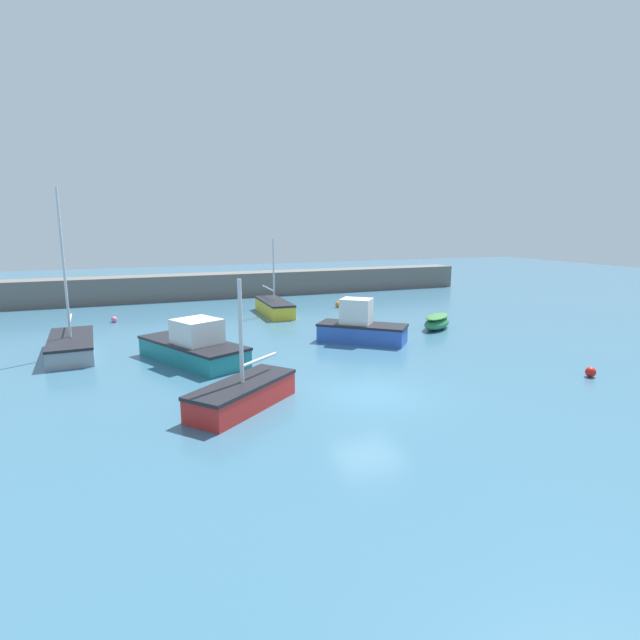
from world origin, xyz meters
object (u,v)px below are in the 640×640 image
Objects in this scene: rowboat_with_red_cover at (437,322)px; mooring_buoy_red at (591,372)px; sailboat_tall_mast at (71,345)px; sailboat_twin_hulled at (243,394)px; cabin_cruiser_white at (361,327)px; motorboat_with_cabin at (194,347)px; mooring_buoy_orange at (338,304)px; mooring_buoy_pink at (114,319)px; mooring_buoy_white at (199,319)px; sailboat_short_mast at (274,307)px.

rowboat_with_red_cover reaches higher than mooring_buoy_red.
sailboat_tall_mast is 11.37m from sailboat_twin_hulled.
sailboat_twin_hulled reaches higher than cabin_cruiser_white.
motorboat_with_cabin is 14.18× the size of mooring_buoy_orange.
sailboat_tall_mast is 6.14m from motorboat_with_cabin.
sailboat_tall_mast reaches higher than mooring_buoy_orange.
motorboat_with_cabin reaches higher than mooring_buoy_red.
mooring_buoy_orange is (-2.21, 9.30, -0.21)m from rowboat_with_red_cover.
motorboat_with_cabin is 11.64m from mooring_buoy_pink.
mooring_buoy_white reaches higher than mooring_buoy_pink.
sailboat_short_mast reaches higher than mooring_buoy_orange.
sailboat_short_mast is at bearing -59.12° from motorboat_with_cabin.
cabin_cruiser_white reaches higher than rowboat_with_red_cover.
sailboat_tall_mast reaches higher than mooring_buoy_white.
sailboat_tall_mast reaches higher than mooring_buoy_red.
mooring_buoy_pink is (1.80, 7.83, -0.29)m from sailboat_tall_mast.
cabin_cruiser_white reaches higher than motorboat_with_cabin.
mooring_buoy_orange is at bearing 112.10° from sailboat_tall_mast.
sailboat_short_mast reaches higher than mooring_buoy_pink.
mooring_buoy_red is (19.65, -11.58, -0.27)m from sailboat_tall_mast.
mooring_buoy_white is 21.56m from mooring_buoy_red.
mooring_buoy_white is at bearing 171.74° from cabin_cruiser_white.
sailboat_twin_hulled is (-13.53, -8.38, 0.05)m from rowboat_with_red_cover.
sailboat_twin_hulled is at bearing -76.93° from mooring_buoy_pink.
rowboat_with_red_cover is 7.27× the size of mooring_buoy_red.
cabin_cruiser_white is 8.64m from motorboat_with_cabin.
sailboat_twin_hulled is 21.00m from mooring_buoy_orange.
rowboat_with_red_cover reaches higher than mooring_buoy_pink.
mooring_buoy_orange is (11.32, 17.68, -0.26)m from sailboat_twin_hulled.
sailboat_twin_hulled is at bearing -96.70° from cabin_cruiser_white.
mooring_buoy_red is (13.77, -1.84, -0.27)m from sailboat_twin_hulled.
cabin_cruiser_white reaches higher than mooring_buoy_red.
rowboat_with_red_cover is 14.50m from mooring_buoy_white.
mooring_buoy_orange is at bearing 113.50° from cabin_cruiser_white.
motorboat_with_cabin is (-6.76, -10.13, 0.18)m from sailboat_short_mast.
sailboat_tall_mast is at bearing -58.08° from sailboat_short_mast.
motorboat_with_cabin is 6.48m from sailboat_twin_hulled.
cabin_cruiser_white is at bearing -41.07° from mooring_buoy_pink.
sailboat_short_mast is (11.93, 6.82, 0.03)m from sailboat_tall_mast.
mooring_buoy_orange is at bearing 12.20° from mooring_buoy_white.
cabin_cruiser_white is 12.31× the size of mooring_buoy_pink.
rowboat_with_red_cover reaches higher than mooring_buoy_white.
mooring_buoy_orange reaches higher than mooring_buoy_pink.
sailboat_tall_mast is 16.87× the size of mooring_buoy_white.
mooring_buoy_red is at bearing -47.39° from mooring_buoy_pink.
mooring_buoy_pink is at bearing -179.73° from cabin_cruiser_white.
sailboat_twin_hulled is (-7.91, -7.12, -0.29)m from cabin_cruiser_white.
sailboat_tall_mast is at bearing 138.04° from rowboat_with_red_cover.
sailboat_twin_hulled is 15.44m from mooring_buoy_white.
sailboat_twin_hulled is at bearing -93.15° from mooring_buoy_white.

